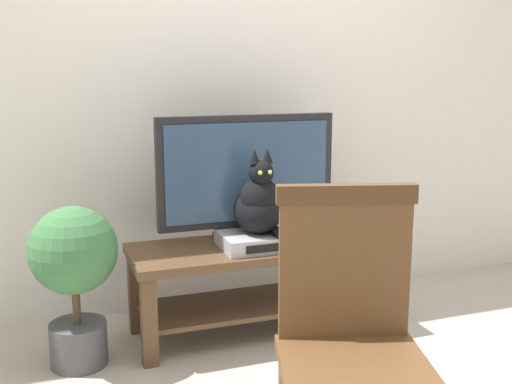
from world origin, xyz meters
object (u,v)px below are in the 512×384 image
object	(u,v)px
tv	(247,175)
media_box	(258,240)
wooden_chair	(351,327)
cat	(259,204)
tv_stand	(253,270)
potted_plant	(74,268)
book_stack	(332,225)

from	to	relation	value
tv	media_box	size ratio (longest dim) A/B	2.51
wooden_chair	cat	bearing A→B (deg)	83.35
media_box	wooden_chair	distance (m)	1.23
tv	tv_stand	bearing A→B (deg)	-90.02
tv	media_box	xyz separation A→B (m)	(0.01, -0.14, -0.30)
tv_stand	media_box	xyz separation A→B (m)	(0.01, -0.05, 0.17)
media_box	cat	world-z (taller)	cat
media_box	wooden_chair	xyz separation A→B (m)	(-0.14, -1.22, 0.07)
tv	cat	distance (m)	0.19
tv	potted_plant	distance (m)	0.95
tv	potted_plant	size ratio (longest dim) A/B	1.24
cat	media_box	bearing A→B (deg)	94.48
tv_stand	potted_plant	distance (m)	0.88
book_stack	potted_plant	distance (m)	1.30
tv	wooden_chair	bearing A→B (deg)	-95.53
book_stack	media_box	bearing A→B (deg)	-175.35
cat	wooden_chair	size ratio (longest dim) A/B	0.42
media_box	wooden_chair	world-z (taller)	wooden_chair
cat	potted_plant	bearing A→B (deg)	-179.35
tv	media_box	distance (m)	0.33
tv	cat	xyz separation A→B (m)	(0.01, -0.16, -0.11)
book_stack	potted_plant	size ratio (longest dim) A/B	0.31
cat	book_stack	xyz separation A→B (m)	(0.42, 0.05, -0.15)
cat	potted_plant	size ratio (longest dim) A/B	0.57
tv	cat	size ratio (longest dim) A/B	2.20
potted_plant	book_stack	bearing A→B (deg)	2.65
potted_plant	wooden_chair	bearing A→B (deg)	-58.35
tv_stand	wooden_chair	bearing A→B (deg)	-95.91
tv_stand	wooden_chair	world-z (taller)	wooden_chair
potted_plant	tv_stand	bearing A→B (deg)	5.14
media_box	tv_stand	bearing A→B (deg)	98.19
tv	potted_plant	world-z (taller)	tv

